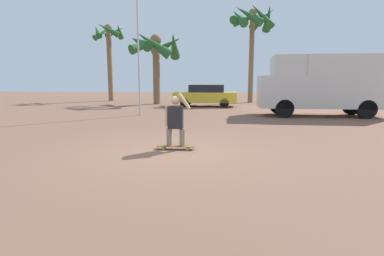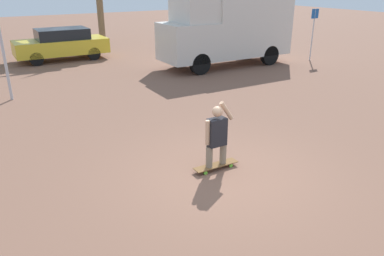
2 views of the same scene
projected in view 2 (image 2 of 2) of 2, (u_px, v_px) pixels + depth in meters
The scene contains 6 objects.
ground_plane at pixel (224, 175), 7.59m from camera, with size 80.00×80.00×0.00m, color brown.
skateboard at pixel (216, 165), 7.82m from camera, with size 0.99×0.24×0.10m.
person_skateboarder at pixel (217, 134), 7.56m from camera, with size 0.66×0.22×1.37m.
camper_van at pixel (228, 29), 16.68m from camera, with size 6.07×2.01×3.00m.
parked_car_yellow at pixel (62, 44), 18.22m from camera, with size 4.31×1.83×1.50m.
street_sign at pixel (313, 28), 17.87m from camera, with size 0.44×0.06×2.42m.
Camera 2 is at (-3.95, -5.45, 3.70)m, focal length 35.00 mm.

